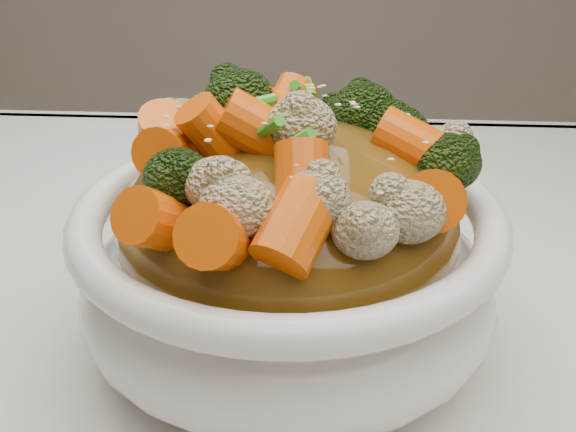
# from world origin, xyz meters

# --- Properties ---
(tablecloth) EXTENTS (1.20, 0.80, 0.04)m
(tablecloth) POSITION_xyz_m (0.00, 0.00, 0.73)
(tablecloth) COLOR silver
(tablecloth) RESTS_ON dining_table
(bowl) EXTENTS (0.28, 0.28, 0.09)m
(bowl) POSITION_xyz_m (-0.06, 0.01, 0.80)
(bowl) COLOR white
(bowl) RESTS_ON tablecloth
(sauce_base) EXTENTS (0.22, 0.22, 0.10)m
(sauce_base) POSITION_xyz_m (-0.06, 0.01, 0.83)
(sauce_base) COLOR #5A3B0F
(sauce_base) RESTS_ON bowl
(carrots) EXTENTS (0.22, 0.22, 0.05)m
(carrots) POSITION_xyz_m (-0.06, 0.01, 0.90)
(carrots) COLOR #E65907
(carrots) RESTS_ON sauce_base
(broccoli) EXTENTS (0.22, 0.22, 0.05)m
(broccoli) POSITION_xyz_m (-0.06, 0.01, 0.89)
(broccoli) COLOR black
(broccoli) RESTS_ON sauce_base
(cauliflower) EXTENTS (0.22, 0.22, 0.04)m
(cauliflower) POSITION_xyz_m (-0.06, 0.01, 0.89)
(cauliflower) COLOR tan
(cauliflower) RESTS_ON sauce_base
(scallions) EXTENTS (0.17, 0.17, 0.02)m
(scallions) POSITION_xyz_m (-0.06, 0.01, 0.90)
(scallions) COLOR green
(scallions) RESTS_ON sauce_base
(sesame_seeds) EXTENTS (0.20, 0.20, 0.01)m
(sesame_seeds) POSITION_xyz_m (-0.06, 0.01, 0.90)
(sesame_seeds) COLOR beige
(sesame_seeds) RESTS_ON sauce_base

